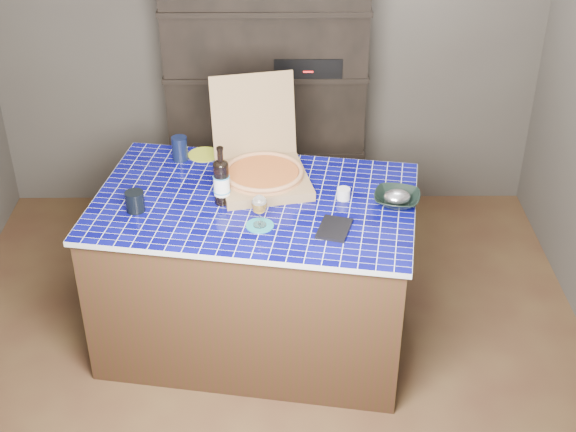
{
  "coord_description": "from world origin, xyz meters",
  "views": [
    {
      "loc": [
        0.09,
        -3.08,
        2.9
      ],
      "look_at": [
        0.12,
        0.0,
        0.95
      ],
      "focal_mm": 50.0,
      "sensor_mm": 36.0,
      "label": 1
    }
  ],
  "objects_px": {
    "pizza_box": "(262,170)",
    "dvd_case": "(334,229)",
    "bowl": "(397,199)",
    "mead_bottle": "(221,181)",
    "kitchen_island": "(256,270)",
    "wine_glass": "(259,205)"
  },
  "relations": [
    {
      "from": "pizza_box",
      "to": "dvd_case",
      "type": "xyz_separation_m",
      "value": [
        0.34,
        -0.45,
        -0.06
      ]
    },
    {
      "from": "pizza_box",
      "to": "bowl",
      "type": "xyz_separation_m",
      "value": [
        0.66,
        -0.22,
        -0.04
      ]
    },
    {
      "from": "dvd_case",
      "to": "bowl",
      "type": "relative_size",
      "value": 0.86
    },
    {
      "from": "mead_bottle",
      "to": "dvd_case",
      "type": "relative_size",
      "value": 1.57
    },
    {
      "from": "bowl",
      "to": "dvd_case",
      "type": "bearing_deg",
      "value": -144.11
    },
    {
      "from": "kitchen_island",
      "to": "dvd_case",
      "type": "xyz_separation_m",
      "value": [
        0.38,
        -0.27,
        0.44
      ]
    },
    {
      "from": "wine_glass",
      "to": "kitchen_island",
      "type": "bearing_deg",
      "value": 97.55
    },
    {
      "from": "pizza_box",
      "to": "bowl",
      "type": "bearing_deg",
      "value": -30.53
    },
    {
      "from": "kitchen_island",
      "to": "mead_bottle",
      "type": "xyz_separation_m",
      "value": [
        -0.16,
        -0.02,
        0.55
      ]
    },
    {
      "from": "dvd_case",
      "to": "bowl",
      "type": "height_order",
      "value": "bowl"
    },
    {
      "from": "mead_bottle",
      "to": "dvd_case",
      "type": "height_order",
      "value": "mead_bottle"
    },
    {
      "from": "wine_glass",
      "to": "dvd_case",
      "type": "relative_size",
      "value": 0.83
    },
    {
      "from": "mead_bottle",
      "to": "bowl",
      "type": "xyz_separation_m",
      "value": [
        0.85,
        -0.02,
        -0.09
      ]
    },
    {
      "from": "pizza_box",
      "to": "bowl",
      "type": "relative_size",
      "value": 2.73
    },
    {
      "from": "kitchen_island",
      "to": "mead_bottle",
      "type": "relative_size",
      "value": 5.64
    },
    {
      "from": "pizza_box",
      "to": "dvd_case",
      "type": "distance_m",
      "value": 0.57
    },
    {
      "from": "wine_glass",
      "to": "dvd_case",
      "type": "xyz_separation_m",
      "value": [
        0.35,
        -0.04,
        -0.11
      ]
    },
    {
      "from": "wine_glass",
      "to": "bowl",
      "type": "relative_size",
      "value": 0.72
    },
    {
      "from": "mead_bottle",
      "to": "dvd_case",
      "type": "bearing_deg",
      "value": -25.07
    },
    {
      "from": "pizza_box",
      "to": "dvd_case",
      "type": "height_order",
      "value": "pizza_box"
    },
    {
      "from": "pizza_box",
      "to": "mead_bottle",
      "type": "distance_m",
      "value": 0.29
    },
    {
      "from": "kitchen_island",
      "to": "bowl",
      "type": "height_order",
      "value": "bowl"
    }
  ]
}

